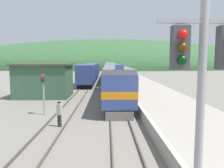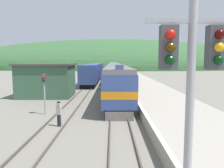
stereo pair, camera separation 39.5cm
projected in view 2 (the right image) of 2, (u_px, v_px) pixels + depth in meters
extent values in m
cube|color=#4C443D|center=(111.00, 75.00, 72.64)|extent=(0.08, 180.00, 0.16)
cube|color=#4C443D|center=(115.00, 75.00, 72.65)|extent=(0.08, 180.00, 0.16)
cube|color=#4C443D|center=(96.00, 75.00, 72.62)|extent=(0.08, 180.00, 0.16)
cube|color=#4C443D|center=(101.00, 75.00, 72.63)|extent=(0.08, 180.00, 0.16)
cube|color=#9E9689|center=(133.00, 78.00, 52.74)|extent=(6.09, 140.00, 0.90)
cube|color=silver|center=(121.00, 77.00, 52.68)|extent=(0.24, 140.00, 0.01)
ellipsoid|color=#335B33|center=(112.00, 68.00, 144.02)|extent=(212.02, 95.41, 36.18)
cube|color=#385B42|center=(46.00, 81.00, 28.69)|extent=(6.69, 5.09, 4.15)
cube|color=#47423D|center=(45.00, 64.00, 28.46)|extent=(7.19, 5.59, 0.24)
cube|color=black|center=(116.00, 95.00, 27.45)|extent=(2.36, 19.56, 0.85)
cube|color=#334784|center=(116.00, 81.00, 27.25)|extent=(2.88, 20.81, 2.81)
cube|color=orange|center=(116.00, 82.00, 27.28)|extent=(2.91, 20.83, 0.62)
cube|color=black|center=(116.00, 76.00, 27.19)|extent=(2.91, 19.56, 0.84)
cube|color=slate|center=(116.00, 68.00, 27.08)|extent=(2.71, 20.81, 0.40)
cube|color=black|center=(118.00, 84.00, 17.96)|extent=(2.92, 2.20, 1.12)
cube|color=#334784|center=(118.00, 67.00, 17.14)|extent=(0.64, 0.80, 0.36)
cube|color=slate|center=(118.00, 116.00, 17.31)|extent=(2.25, 0.40, 0.77)
cube|color=black|center=(114.00, 80.00, 48.58)|extent=(2.36, 18.70, 0.85)
cube|color=#334784|center=(114.00, 72.00, 48.38)|extent=(2.88, 19.89, 2.81)
cube|color=orange|center=(114.00, 73.00, 48.41)|extent=(2.91, 19.91, 0.62)
cube|color=black|center=(114.00, 69.00, 48.32)|extent=(2.91, 18.70, 0.84)
cube|color=slate|center=(114.00, 65.00, 48.21)|extent=(2.71, 19.89, 0.40)
cube|color=black|center=(113.00, 74.00, 69.25)|extent=(2.36, 18.70, 0.85)
cube|color=#334784|center=(113.00, 68.00, 69.05)|extent=(2.88, 19.89, 2.81)
cube|color=orange|center=(113.00, 69.00, 69.08)|extent=(2.91, 19.91, 0.62)
cube|color=black|center=(113.00, 67.00, 68.99)|extent=(2.91, 18.70, 0.84)
cube|color=slate|center=(113.00, 63.00, 68.88)|extent=(2.71, 19.89, 0.40)
cube|color=black|center=(112.00, 71.00, 89.92)|extent=(2.36, 18.70, 0.85)
cube|color=#334784|center=(112.00, 67.00, 89.72)|extent=(2.88, 19.89, 2.81)
cube|color=orange|center=(112.00, 67.00, 89.75)|extent=(2.91, 19.91, 0.62)
cube|color=black|center=(112.00, 65.00, 89.66)|extent=(2.91, 18.70, 0.84)
cube|color=slate|center=(112.00, 63.00, 89.55)|extent=(2.71, 19.89, 0.40)
cube|color=black|center=(112.00, 69.00, 110.59)|extent=(2.36, 18.70, 0.85)
cube|color=#334784|center=(112.00, 66.00, 110.39)|extent=(2.88, 19.89, 2.81)
cube|color=orange|center=(112.00, 66.00, 110.42)|extent=(2.91, 19.91, 0.62)
cube|color=black|center=(112.00, 64.00, 110.33)|extent=(2.91, 18.70, 0.84)
cube|color=slate|center=(112.00, 62.00, 110.22)|extent=(2.71, 19.89, 0.40)
cube|color=black|center=(93.00, 79.00, 50.88)|extent=(2.46, 29.53, 0.80)
cube|color=#334784|center=(93.00, 71.00, 50.67)|extent=(2.90, 30.76, 3.19)
cylinder|color=#9E9EA3|center=(188.00, 122.00, 5.28)|extent=(0.20, 0.20, 6.56)
cube|color=#9E9EA3|center=(192.00, 21.00, 5.02)|extent=(2.20, 0.10, 0.10)
cube|color=#424247|center=(167.00, 48.00, 5.08)|extent=(0.40, 0.28, 1.02)
sphere|color=red|center=(170.00, 34.00, 4.88)|extent=(0.22, 0.22, 0.22)
sphere|color=#412C05|center=(169.00, 47.00, 4.91)|extent=(0.22, 0.22, 0.22)
sphere|color=black|center=(169.00, 60.00, 4.94)|extent=(0.22, 0.22, 0.22)
cube|color=#424247|center=(214.00, 48.00, 5.09)|extent=(0.40, 0.28, 1.02)
sphere|color=#3C0504|center=(219.00, 34.00, 4.89)|extent=(0.22, 0.22, 0.22)
sphere|color=orange|center=(218.00, 47.00, 4.92)|extent=(0.22, 0.22, 0.22)
sphere|color=black|center=(217.00, 60.00, 4.95)|extent=(0.22, 0.22, 0.22)
cylinder|color=#9E9EA3|center=(43.00, 94.00, 19.14)|extent=(0.14, 0.14, 3.60)
cube|color=#424247|center=(43.00, 79.00, 18.99)|extent=(0.36, 0.28, 0.71)
sphere|color=red|center=(42.00, 77.00, 18.81)|extent=(0.22, 0.22, 0.22)
sphere|color=black|center=(42.00, 80.00, 18.83)|extent=(0.22, 0.22, 0.22)
cylinder|color=#2D2D33|center=(57.00, 120.00, 15.78)|extent=(0.14, 0.14, 0.88)
cylinder|color=#2D2D33|center=(59.00, 121.00, 15.73)|extent=(0.14, 0.14, 0.88)
cube|color=#B2AD9E|center=(58.00, 110.00, 15.67)|extent=(0.41, 0.32, 0.68)
sphere|color=tan|center=(58.00, 104.00, 15.62)|extent=(0.24, 0.24, 0.24)
cylinder|color=black|center=(58.00, 102.00, 15.61)|extent=(0.25, 0.25, 0.07)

